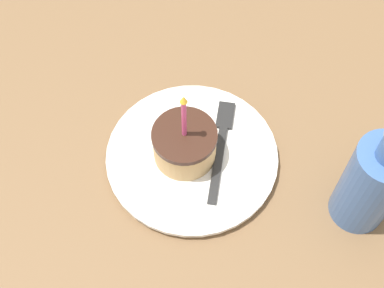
{
  "coord_description": "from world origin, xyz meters",
  "views": [
    {
      "loc": [
        0.28,
        0.21,
        0.67
      ],
      "look_at": [
        -0.01,
        -0.02,
        0.04
      ],
      "focal_mm": 50.0,
      "sensor_mm": 36.0,
      "label": 1
    }
  ],
  "objects_px": {
    "cake_slice": "(183,145)",
    "fork": "(221,143)",
    "bottle": "(372,182)",
    "plate": "(192,156)"
  },
  "relations": [
    {
      "from": "cake_slice",
      "to": "fork",
      "type": "bearing_deg",
      "value": 148.44
    },
    {
      "from": "fork",
      "to": "cake_slice",
      "type": "bearing_deg",
      "value": -31.56
    },
    {
      "from": "cake_slice",
      "to": "bottle",
      "type": "distance_m",
      "value": 0.25
    },
    {
      "from": "plate",
      "to": "cake_slice",
      "type": "bearing_deg",
      "value": -39.35
    },
    {
      "from": "fork",
      "to": "bottle",
      "type": "relative_size",
      "value": 0.77
    },
    {
      "from": "plate",
      "to": "cake_slice",
      "type": "xyz_separation_m",
      "value": [
        0.01,
        -0.01,
        0.04
      ]
    },
    {
      "from": "plate",
      "to": "fork",
      "type": "relative_size",
      "value": 1.59
    },
    {
      "from": "cake_slice",
      "to": "fork",
      "type": "height_order",
      "value": "cake_slice"
    },
    {
      "from": "plate",
      "to": "cake_slice",
      "type": "height_order",
      "value": "cake_slice"
    },
    {
      "from": "plate",
      "to": "bottle",
      "type": "relative_size",
      "value": 1.21
    }
  ]
}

